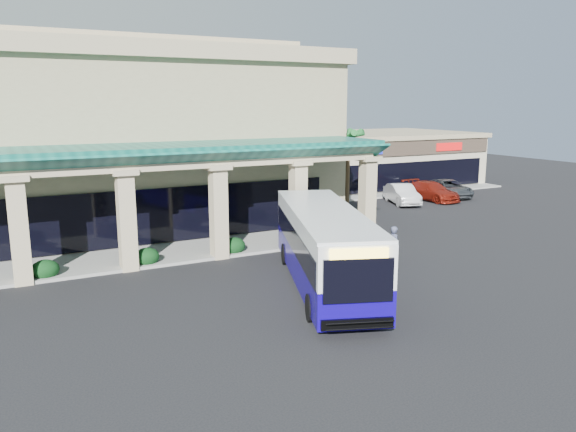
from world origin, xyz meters
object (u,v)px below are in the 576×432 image
transit_bus (324,248)px  car_white (402,194)px  car_gray (448,188)px  car_red (431,191)px  pedestrian (394,245)px

transit_bus → car_white: size_ratio=2.54×
transit_bus → car_gray: 26.17m
car_red → pedestrian: bearing=-141.3°
car_white → car_gray: size_ratio=0.91×
car_red → car_white: bearing=179.8°
transit_bus → car_white: 21.19m
car_white → car_red: size_ratio=0.91×
transit_bus → car_gray: size_ratio=2.31×
car_red → transit_bus: bearing=-146.9°
car_white → car_red: bearing=23.8°
transit_bus → car_gray: (21.29, 15.19, -0.94)m
pedestrian → car_white: (11.01, 13.06, -0.18)m
transit_bus → car_red: bearing=57.8°
transit_bus → car_gray: transit_bus is taller
pedestrian → car_red: 19.42m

